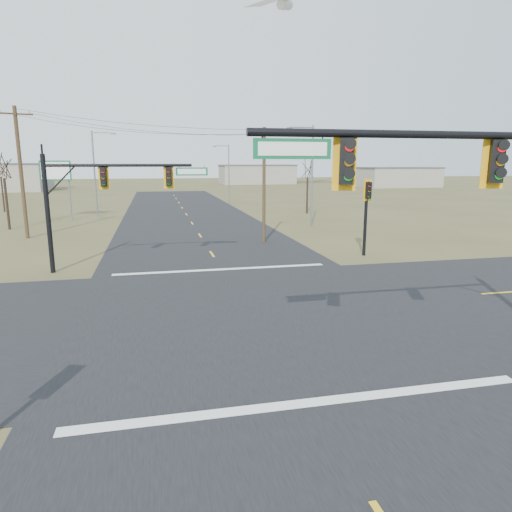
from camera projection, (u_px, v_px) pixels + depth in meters
The scene contains 19 objects.
ground at pixel (249, 311), 18.70m from camera, with size 320.00×320.00×0.00m, color brown.
road_ew at pixel (249, 311), 18.70m from camera, with size 160.00×14.00×0.02m, color black.
road_ns at pixel (249, 311), 18.70m from camera, with size 14.00×160.00×0.02m, color black.
stop_bar_near at pixel (308, 403), 11.53m from camera, with size 12.00×0.40×0.01m, color silver.
stop_bar_far at pixel (222, 269), 25.86m from camera, with size 12.00×0.40×0.01m, color silver.
mast_arm_near at pixel (505, 191), 11.56m from camera, with size 10.48×0.59×7.24m.
mast_arm_far at pixel (107, 187), 24.98m from camera, with size 8.83×0.44×6.42m.
pedestal_signal_ne at pixel (367, 202), 29.06m from camera, with size 0.61×0.54×4.95m.
utility_pole_near at pixel (264, 183), 33.84m from camera, with size 2.05×0.60×8.49m.
utility_pole_far at pixel (21, 171), 35.62m from camera, with size 2.39×0.95×10.21m.
highway_sign at pixel (56, 178), 47.35m from camera, with size 3.22×0.80×6.16m.
streetlight_a at pixel (310, 171), 42.06m from camera, with size 2.60×0.38×9.27m.
streetlight_b at pixel (228, 171), 66.66m from camera, with size 2.36×0.22×8.50m.
streetlight_c at pixel (96, 169), 50.43m from camera, with size 2.62×0.39×9.37m.
bare_tree_a at pixel (3, 166), 40.27m from camera, with size 3.43×3.43×7.20m.
bare_tree_b at pixel (0, 169), 54.82m from camera, with size 2.59×2.59×6.50m.
bare_tree_c at pixel (308, 168), 53.20m from camera, with size 3.52×3.52×6.74m.
warehouse_mid at pixel (257, 175), 128.67m from camera, with size 20.00×12.00×5.00m, color gray.
warehouse_right at pixel (399, 178), 111.21m from camera, with size 18.00×10.00×4.50m, color gray.
Camera 1 is at (-3.58, -17.50, 6.00)m, focal length 32.00 mm.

